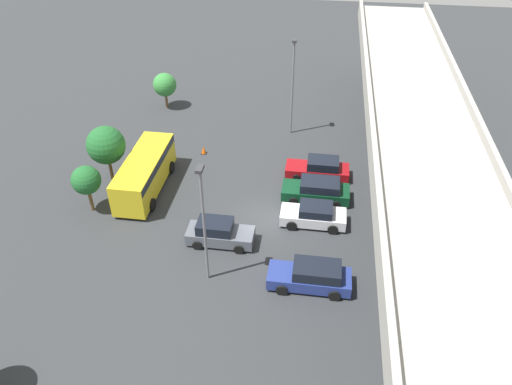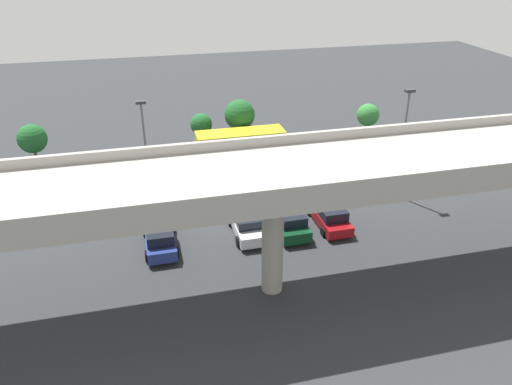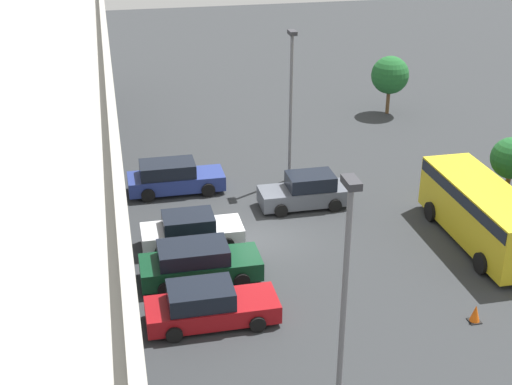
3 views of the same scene
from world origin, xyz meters
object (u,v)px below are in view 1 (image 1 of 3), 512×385
tree_front_left (165,85)px  lamp_post_near_aisle (293,81)px  parked_car_4 (312,276)px  tree_front_centre (106,145)px  lamp_post_mid_lot (204,217)px  parked_car_0 (319,169)px  parked_car_1 (317,190)px  tree_front_right (86,180)px  shuttle_bus (145,171)px  traffic_cone (204,150)px  parked_car_2 (314,215)px  parked_car_3 (219,233)px

tree_front_left → lamp_post_near_aisle: bearing=75.1°
parked_car_4 → tree_front_centre: 18.05m
lamp_post_mid_lot → tree_front_left: bearing=-157.6°
parked_car_0 → lamp_post_near_aisle: bearing=-67.3°
parked_car_0 → tree_front_left: bearing=-33.3°
parked_car_0 → parked_car_1: bearing=89.4°
parked_car_4 → lamp_post_mid_lot: size_ratio=0.61×
parked_car_0 → tree_front_centre: bearing=10.6°
tree_front_right → tree_front_centre: bearing=178.7°
shuttle_bus → tree_front_right: 4.37m
parked_car_0 → shuttle_bus: (3.49, -12.67, 0.87)m
tree_front_centre → traffic_cone: 8.28m
parked_car_2 → tree_front_right: 15.67m
lamp_post_near_aisle → traffic_cone: bearing=-56.2°
tree_front_centre → parked_car_3: bearing=59.1°
tree_front_centre → traffic_cone: size_ratio=6.60×
parked_car_1 → parked_car_2: 2.85m
shuttle_bus → lamp_post_near_aisle: bearing=-44.5°
shuttle_bus → traffic_cone: bearing=-29.2°
parked_car_3 → lamp_post_near_aisle: (-15.21, 3.33, 4.12)m
parked_car_3 → parked_car_0: bearing=54.8°
parked_car_0 → parked_car_2: bearing=89.0°
parked_car_1 → traffic_cone: size_ratio=6.93×
parked_car_3 → shuttle_bus: 8.38m
shuttle_bus → tree_front_centre: (-0.57, -2.90, 1.61)m
tree_front_left → parked_car_4: bearing=35.1°
lamp_post_near_aisle → tree_front_right: bearing=-44.5°
parked_car_1 → parked_car_3: (5.63, -6.05, 0.01)m
parked_car_0 → tree_front_right: bearing=22.7°
shuttle_bus → parked_car_1: bearing=-87.7°
parked_car_2 → tree_front_right: tree_front_right is taller
parked_car_4 → tree_front_right: (-5.09, -15.71, 1.75)m
parked_car_0 → lamp_post_mid_lot: 13.90m
parked_car_3 → lamp_post_near_aisle: lamp_post_near_aisle is taller
lamp_post_mid_lot → parked_car_0: bearing=152.7°
parked_car_0 → lamp_post_near_aisle: (-6.59, -2.75, 4.19)m
shuttle_bus → lamp_post_near_aisle: 14.53m
tree_front_right → tree_front_left: bearing=177.9°
shuttle_bus → parked_car_3: bearing=-127.8°
parked_car_2 → shuttle_bus: shuttle_bus is taller
parked_car_1 → parked_car_4: size_ratio=1.00×
lamp_post_near_aisle → tree_front_right: (13.13, -12.90, -2.36)m
parked_car_1 → traffic_cone: 10.80m
parked_car_2 → tree_front_right: (0.71, -15.55, 1.81)m
lamp_post_near_aisle → tree_front_centre: lamp_post_near_aisle is taller
parked_car_4 → traffic_cone: size_ratio=6.95×
parked_car_1 → tree_front_right: tree_front_right is taller
parked_car_0 → tree_front_left: 18.07m
parked_car_3 → parked_car_4: bearing=-26.2°
parked_car_3 → shuttle_bus: (-5.12, -6.59, 0.80)m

